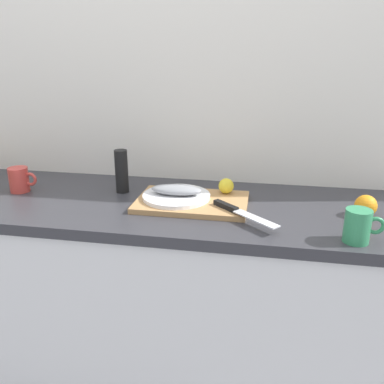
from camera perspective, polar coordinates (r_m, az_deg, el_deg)
name	(u,v)px	position (r m, az deg, el deg)	size (l,w,h in m)	color
back_wall	(163,98)	(1.82, -4.05, 12.78)	(3.20, 0.05, 2.50)	white
kitchen_counter	(148,301)	(1.80, -6.05, -14.72)	(2.00, 0.60, 0.90)	white
cutting_board	(192,202)	(1.54, 0.00, -1.40)	(0.41, 0.27, 0.02)	tan
white_plate	(176,196)	(1.56, -2.16, -0.55)	(0.26, 0.26, 0.01)	white
fish_fillet	(176,190)	(1.55, -2.17, 0.33)	(0.19, 0.08, 0.04)	gray
chef_knife	(236,210)	(1.42, 6.14, -2.55)	(0.24, 0.21, 0.02)	silver
lemon_0	(226,186)	(1.60, 4.74, 0.85)	(0.06, 0.06, 0.06)	yellow
coffee_mug_0	(20,180)	(1.81, -22.73, 1.59)	(0.12, 0.08, 0.10)	#CC3F38
coffee_mug_1	(358,226)	(1.33, 22.00, -4.37)	(0.12, 0.08, 0.10)	#338C59
orange_1	(366,206)	(1.55, 22.88, -1.76)	(0.08, 0.08, 0.08)	orange
pepper_mill	(122,171)	(1.68, -9.71, 2.84)	(0.05, 0.05, 0.17)	black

